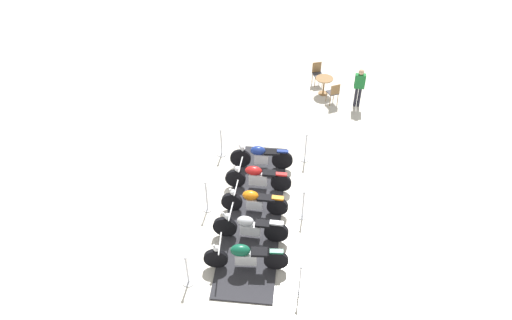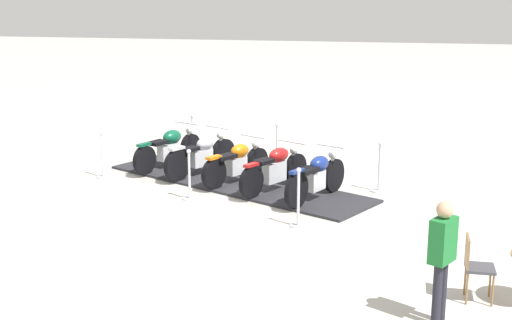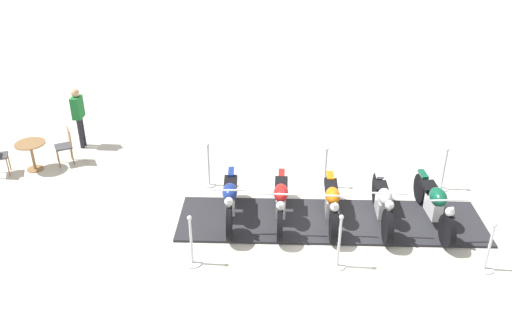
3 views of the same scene
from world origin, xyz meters
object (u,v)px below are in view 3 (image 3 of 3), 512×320
Objects in this scene: cafe_table at (31,150)px; stanchion_right_front at (192,249)px; bystander_person at (78,113)px; motorcycle_copper at (332,203)px; stanchion_right_rear at (487,255)px; motorcycle_chrome at (383,203)px; motorcycle_forest at (435,204)px; stanchion_left_mid at (325,174)px; motorcycle_maroon at (281,201)px; stanchion_right_mid at (339,249)px; cafe_chair_across_table at (66,144)px; stanchion_left_rear at (443,176)px; stanchion_left_front at (209,171)px; motorcycle_navy at (230,199)px.

stanchion_right_front is at bearing 113.82° from cafe_table.
cafe_table is 0.44× the size of bystander_person.
motorcycle_copper is 1.78× the size of stanchion_right_rear.
motorcycle_forest is (-0.93, 0.50, 0.02)m from motorcycle_chrome.
stanchion_left_mid reaches higher than cafe_table.
stanchion_right_rear reaches higher than motorcycle_maroon.
stanchion_right_mid reaches higher than cafe_chair_across_table.
cafe_chair_across_table is at bearing -36.37° from stanchion_left_mid.
stanchion_left_rear is (-4.06, 0.41, -0.18)m from motorcycle_maroon.
stanchion_right_rear is 2.73m from stanchion_right_mid.
stanchion_left_mid is at bearing 146.52° from motorcycle_maroon.
stanchion_right_front reaches higher than stanchion_left_mid.
motorcycle_forest reaches higher than cafe_chair_across_table.
stanchion_right_mid is (1.36, 2.61, 0.04)m from stanchion_left_mid.
motorcycle_maroon is 2.62× the size of cafe_table.
motorcycle_copper is 1.99× the size of cafe_chair_across_table.
stanchion_left_mid is 2.94m from stanchion_right_mid.
cafe_table is at bearing -35.61° from stanchion_left_front.
stanchion_right_rear is (-2.70, 3.02, -0.21)m from motorcycle_maroon.
motorcycle_maroon is 1.85m from stanchion_left_mid.
bystander_person is at bearing -113.22° from motorcycle_chrome.
stanchion_right_rear is at bearing 71.08° from motorcycle_navy.
stanchion_right_rear is at bearing 63.90° from motorcycle_copper.
bystander_person is (5.01, -6.52, 0.49)m from motorcycle_chrome.
stanchion_left_rear is 0.96× the size of stanchion_left_front.
motorcycle_maroon is at bearing 127.75° from cafe_chair_across_table.
stanchion_left_rear is at bearing 152.57° from stanchion_left_front.
motorcycle_forest is (-2.82, 1.47, -0.00)m from motorcycle_maroon.
motorcycle_navy is 5.52m from cafe_table.
cafe_table is (4.46, -4.74, 0.02)m from motorcycle_maroon.
bystander_person is at bearing -80.74° from stanchion_right_front.
motorcycle_forest is at bearing 90.98° from motorcycle_chrome.
stanchion_left_front is at bearing -159.86° from motorcycle_navy.
motorcycle_maroon is at bearing -80.99° from stanchion_right_mid.
stanchion_right_front is 5.46m from stanchion_right_rear.
cafe_chair_across_table is at bearing 179.79° from cafe_table.
bystander_person is at bearing -148.27° from cafe_table.
bystander_person is (7.19, -5.96, 0.64)m from stanchion_left_rear.
motorcycle_maroon is 1.67× the size of stanchion_right_mid.
motorcycle_maroon reaches higher than motorcycle_copper.
motorcycle_chrome reaches higher than motorcycle_maroon.
stanchion_left_rear reaches higher than cafe_table.
motorcycle_forest reaches higher than motorcycle_copper.
stanchion_right_mid reaches higher than stanchion_right_rear.
motorcycle_maroon is at bearing 87.08° from motorcycle_navy.
motorcycle_forest is 1.57m from stanchion_right_rear.
motorcycle_copper is 2.52× the size of cafe_table.
motorcycle_chrome reaches higher than stanchion_left_mid.
stanchion_left_rear reaches higher than motorcycle_copper.
motorcycle_forest is 2.00× the size of stanchion_right_front.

